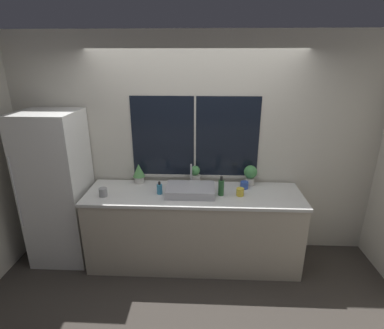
{
  "coord_description": "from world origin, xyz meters",
  "views": [
    {
      "loc": [
        0.12,
        -2.8,
        2.41
      ],
      "look_at": [
        -0.02,
        0.34,
        1.28
      ],
      "focal_mm": 28.0,
      "sensor_mm": 36.0,
      "label": 1
    }
  ],
  "objects_px": {
    "mug_blue": "(244,185)",
    "mug_grey": "(103,192)",
    "potted_plant_right": "(250,174)",
    "bottle_tall": "(221,187)",
    "potted_plant_left": "(139,173)",
    "potted_plant_center": "(195,175)",
    "sink": "(190,190)",
    "soap_bottle": "(160,189)",
    "mug_yellow": "(240,192)",
    "refrigerator": "(58,189)"
  },
  "relations": [
    {
      "from": "bottle_tall",
      "to": "mug_blue",
      "type": "distance_m",
      "value": 0.35
    },
    {
      "from": "mug_grey",
      "to": "potted_plant_center",
      "type": "bearing_deg",
      "value": 21.25
    },
    {
      "from": "refrigerator",
      "to": "potted_plant_right",
      "type": "xyz_separation_m",
      "value": [
        2.31,
        0.22,
        0.15
      ]
    },
    {
      "from": "potted_plant_left",
      "to": "potted_plant_center",
      "type": "relative_size",
      "value": 1.06
    },
    {
      "from": "sink",
      "to": "bottle_tall",
      "type": "relative_size",
      "value": 2.42
    },
    {
      "from": "mug_yellow",
      "to": "mug_blue",
      "type": "xyz_separation_m",
      "value": [
        0.07,
        0.2,
        -0.0
      ]
    },
    {
      "from": "refrigerator",
      "to": "bottle_tall",
      "type": "relative_size",
      "value": 8.08
    },
    {
      "from": "potted_plant_right",
      "to": "mug_blue",
      "type": "xyz_separation_m",
      "value": [
        -0.08,
        -0.11,
        -0.1
      ]
    },
    {
      "from": "bottle_tall",
      "to": "mug_yellow",
      "type": "distance_m",
      "value": 0.22
    },
    {
      "from": "soap_bottle",
      "to": "mug_grey",
      "type": "xyz_separation_m",
      "value": [
        -0.63,
        -0.09,
        -0.01
      ]
    },
    {
      "from": "soap_bottle",
      "to": "potted_plant_right",
      "type": "bearing_deg",
      "value": 15.94
    },
    {
      "from": "refrigerator",
      "to": "potted_plant_center",
      "type": "xyz_separation_m",
      "value": [
        1.64,
        0.22,
        0.12
      ]
    },
    {
      "from": "bottle_tall",
      "to": "mug_blue",
      "type": "bearing_deg",
      "value": 34.66
    },
    {
      "from": "potted_plant_right",
      "to": "sink",
      "type": "bearing_deg",
      "value": -158.24
    },
    {
      "from": "potted_plant_left",
      "to": "potted_plant_center",
      "type": "height_order",
      "value": "potted_plant_left"
    },
    {
      "from": "sink",
      "to": "mug_yellow",
      "type": "xyz_separation_m",
      "value": [
        0.57,
        -0.03,
        -0.0
      ]
    },
    {
      "from": "mug_yellow",
      "to": "sink",
      "type": "bearing_deg",
      "value": 177.25
    },
    {
      "from": "mug_yellow",
      "to": "mug_blue",
      "type": "distance_m",
      "value": 0.21
    },
    {
      "from": "soap_bottle",
      "to": "potted_plant_center",
      "type": "bearing_deg",
      "value": 37.51
    },
    {
      "from": "refrigerator",
      "to": "soap_bottle",
      "type": "xyz_separation_m",
      "value": [
        1.24,
        -0.08,
        0.06
      ]
    },
    {
      "from": "potted_plant_center",
      "to": "bottle_tall",
      "type": "height_order",
      "value": "potted_plant_center"
    },
    {
      "from": "refrigerator",
      "to": "mug_blue",
      "type": "relative_size",
      "value": 19.47
    },
    {
      "from": "sink",
      "to": "bottle_tall",
      "type": "distance_m",
      "value": 0.35
    },
    {
      "from": "potted_plant_left",
      "to": "potted_plant_right",
      "type": "relative_size",
      "value": 0.99
    },
    {
      "from": "bottle_tall",
      "to": "mug_grey",
      "type": "height_order",
      "value": "bottle_tall"
    },
    {
      "from": "sink",
      "to": "potted_plant_left",
      "type": "distance_m",
      "value": 0.72
    },
    {
      "from": "sink",
      "to": "mug_grey",
      "type": "height_order",
      "value": "sink"
    },
    {
      "from": "potted_plant_left",
      "to": "mug_yellow",
      "type": "bearing_deg",
      "value": -14.46
    },
    {
      "from": "refrigerator",
      "to": "soap_bottle",
      "type": "bearing_deg",
      "value": -3.92
    },
    {
      "from": "soap_bottle",
      "to": "mug_grey",
      "type": "height_order",
      "value": "soap_bottle"
    },
    {
      "from": "soap_bottle",
      "to": "mug_yellow",
      "type": "xyz_separation_m",
      "value": [
        0.92,
        -0.01,
        -0.02
      ]
    },
    {
      "from": "soap_bottle",
      "to": "sink",
      "type": "bearing_deg",
      "value": 3.08
    },
    {
      "from": "mug_blue",
      "to": "potted_plant_center",
      "type": "bearing_deg",
      "value": 169.36
    },
    {
      "from": "sink",
      "to": "bottle_tall",
      "type": "xyz_separation_m",
      "value": [
        0.35,
        -0.02,
        0.05
      ]
    },
    {
      "from": "potted_plant_center",
      "to": "bottle_tall",
      "type": "bearing_deg",
      "value": -45.47
    },
    {
      "from": "refrigerator",
      "to": "mug_grey",
      "type": "xyz_separation_m",
      "value": [
        0.61,
        -0.18,
        0.05
      ]
    },
    {
      "from": "sink",
      "to": "mug_grey",
      "type": "distance_m",
      "value": 0.98
    },
    {
      "from": "mug_blue",
      "to": "mug_grey",
      "type": "xyz_separation_m",
      "value": [
        -1.61,
        -0.29,
        0.01
      ]
    },
    {
      "from": "refrigerator",
      "to": "potted_plant_left",
      "type": "xyz_separation_m",
      "value": [
        0.94,
        0.22,
        0.14
      ]
    },
    {
      "from": "soap_bottle",
      "to": "mug_blue",
      "type": "relative_size",
      "value": 1.56
    },
    {
      "from": "sink",
      "to": "mug_grey",
      "type": "xyz_separation_m",
      "value": [
        -0.98,
        -0.11,
        0.0
      ]
    },
    {
      "from": "potted_plant_left",
      "to": "sink",
      "type": "bearing_deg",
      "value": -23.77
    },
    {
      "from": "bottle_tall",
      "to": "mug_grey",
      "type": "distance_m",
      "value": 1.33
    },
    {
      "from": "potted_plant_center",
      "to": "mug_blue",
      "type": "xyz_separation_m",
      "value": [
        0.59,
        -0.11,
        -0.07
      ]
    },
    {
      "from": "refrigerator",
      "to": "potted_plant_right",
      "type": "distance_m",
      "value": 2.32
    },
    {
      "from": "potted_plant_right",
      "to": "mug_yellow",
      "type": "relative_size",
      "value": 2.79
    },
    {
      "from": "potted_plant_left",
      "to": "potted_plant_center",
      "type": "xyz_separation_m",
      "value": [
        0.7,
        0.0,
        -0.02
      ]
    },
    {
      "from": "mug_yellow",
      "to": "mug_blue",
      "type": "height_order",
      "value": "mug_yellow"
    },
    {
      "from": "potted_plant_left",
      "to": "mug_blue",
      "type": "relative_size",
      "value": 2.61
    },
    {
      "from": "potted_plant_right",
      "to": "bottle_tall",
      "type": "xyz_separation_m",
      "value": [
        -0.37,
        -0.31,
        -0.05
      ]
    }
  ]
}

